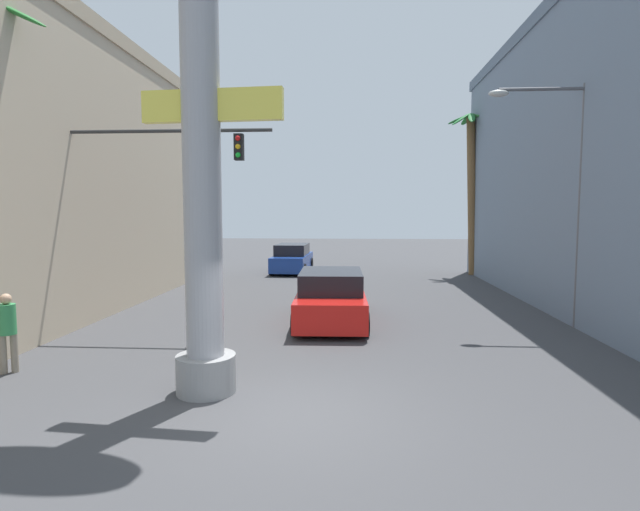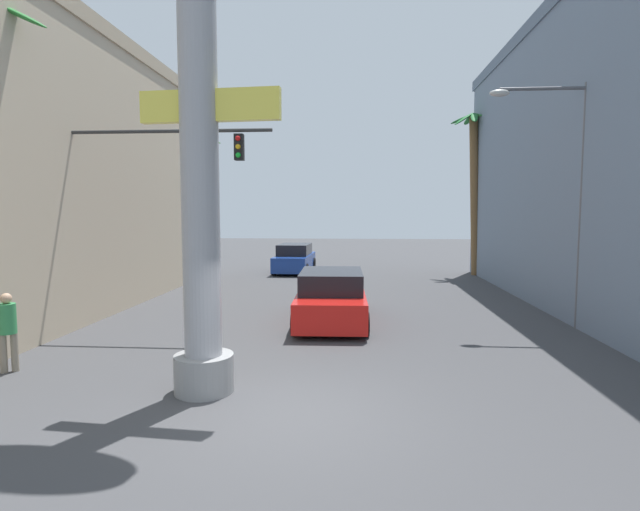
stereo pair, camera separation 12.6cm
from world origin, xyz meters
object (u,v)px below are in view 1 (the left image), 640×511
Objects in this scene: street_lamp at (566,180)px; neon_sign_pole at (202,132)px; car_lead at (331,298)px; palm_tree_far_left at (193,192)px; car_far at (292,259)px; palm_tree_far_right at (472,182)px; traffic_light_mast at (126,185)px; pedestrian_curb_left at (7,327)px.

neon_sign_pole is at bearing -146.24° from street_lamp.
palm_tree_far_left is at bearing 124.77° from car_lead.
car_lead is (-6.64, 0.27, -3.48)m from street_lamp.
street_lamp is at bearing -53.95° from car_far.
car_lead is 1.03× the size of car_far.
car_lead is 12.89m from car_far.
palm_tree_far_left is (-7.83, 11.28, 3.68)m from car_lead.
palm_tree_far_right reaches higher than car_lead.
street_lamp is 0.81× the size of palm_tree_far_right.
street_lamp is at bearing -2.29° from car_lead.
palm_tree_far_right is at bearing 60.36° from car_lead.
car_far is (-2.73, 12.60, -0.00)m from car_lead.
street_lamp is 0.90× the size of palm_tree_far_left.
street_lamp is 7.50m from car_lead.
street_lamp is 18.52m from palm_tree_far_left.
traffic_light_mast is 4.99m from pedestrian_curb_left.
car_far is at bearing 78.45° from traffic_light_mast.
street_lamp reaches higher than pedestrian_curb_left.
palm_tree_far_right is at bearing 3.13° from palm_tree_far_left.
street_lamp reaches higher than traffic_light_mast.
traffic_light_mast reaches higher than car_far.
pedestrian_curb_left is (-0.83, -3.83, -3.09)m from traffic_light_mast.
car_lead is 14.52m from palm_tree_far_right.
palm_tree_far_left is at bearing -176.87° from palm_tree_far_right.
street_lamp is 1.41× the size of car_lead.
car_far is 0.62× the size of palm_tree_far_left.
palm_tree_far_left is (-5.11, -1.32, 3.68)m from car_far.
palm_tree_far_right is (0.24, 12.35, 0.70)m from street_lamp.
palm_tree_far_right is at bearing 52.52° from pedestrian_curb_left.
pedestrian_curb_left reaches higher than car_lead.
palm_tree_far_left reaches higher than traffic_light_mast.
car_far is 2.87× the size of pedestrian_curb_left.
palm_tree_far_left reaches higher than car_far.
car_lead and car_far have the same top height.
street_lamp is (8.67, 5.80, -0.52)m from neon_sign_pole.
traffic_light_mast is 1.25× the size of car_lead.
traffic_light_mast is 12.91m from palm_tree_far_left.
neon_sign_pole is at bearing -108.52° from car_lead.
street_lamp is 12.38m from palm_tree_far_right.
neon_sign_pole reaches higher than street_lamp.
neon_sign_pole is 10.44m from street_lamp.
car_far is 18.24m from pedestrian_curb_left.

